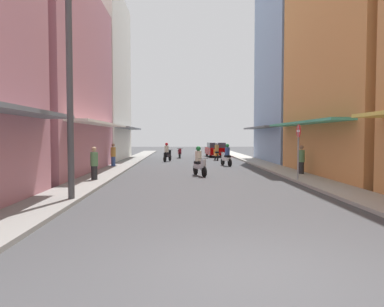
{
  "coord_description": "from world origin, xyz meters",
  "views": [
    {
      "loc": [
        -1.02,
        -5.49,
        2.11
      ],
      "look_at": [
        -0.33,
        15.14,
        1.12
      ],
      "focal_mm": 33.91,
      "sensor_mm": 36.0,
      "label": 1
    }
  ],
  "objects_px": {
    "parked_car": "(216,150)",
    "street_sign_no_entry": "(298,145)",
    "motorbike_maroon": "(180,153)",
    "pedestrian_crossing": "(94,165)",
    "utility_pole": "(70,78)",
    "motorbike_orange": "(216,152)",
    "motorbike_black": "(167,153)",
    "pedestrian_foreground": "(113,156)",
    "pedestrian_far": "(301,161)",
    "motorbike_silver": "(200,163)",
    "motorbike_white": "(226,156)"
  },
  "relations": [
    {
      "from": "motorbike_silver",
      "to": "motorbike_black",
      "type": "distance_m",
      "value": 11.18
    },
    {
      "from": "motorbike_orange",
      "to": "motorbike_white",
      "type": "xyz_separation_m",
      "value": [
        0.08,
        -6.24,
        0.0
      ]
    },
    {
      "from": "parked_car",
      "to": "pedestrian_crossing",
      "type": "height_order",
      "value": "pedestrian_crossing"
    },
    {
      "from": "utility_pole",
      "to": "motorbike_orange",
      "type": "bearing_deg",
      "value": 71.62
    },
    {
      "from": "utility_pole",
      "to": "parked_car",
      "type": "bearing_deg",
      "value": 74.23
    },
    {
      "from": "pedestrian_crossing",
      "to": "utility_pole",
      "type": "xyz_separation_m",
      "value": [
        0.45,
        -5.03,
        3.11
      ]
    },
    {
      "from": "parked_car",
      "to": "street_sign_no_entry",
      "type": "relative_size",
      "value": 1.59
    },
    {
      "from": "motorbike_silver",
      "to": "pedestrian_crossing",
      "type": "distance_m",
      "value": 5.54
    },
    {
      "from": "motorbike_orange",
      "to": "motorbike_black",
      "type": "bearing_deg",
      "value": -159.63
    },
    {
      "from": "motorbike_black",
      "to": "pedestrian_foreground",
      "type": "height_order",
      "value": "pedestrian_foreground"
    },
    {
      "from": "motorbike_white",
      "to": "pedestrian_foreground",
      "type": "bearing_deg",
      "value": -170.88
    },
    {
      "from": "pedestrian_foreground",
      "to": "utility_pole",
      "type": "distance_m",
      "value": 13.0
    },
    {
      "from": "street_sign_no_entry",
      "to": "pedestrian_far",
      "type": "bearing_deg",
      "value": 68.17
    },
    {
      "from": "motorbike_silver",
      "to": "parked_car",
      "type": "height_order",
      "value": "motorbike_silver"
    },
    {
      "from": "pedestrian_far",
      "to": "pedestrian_crossing",
      "type": "distance_m",
      "value": 10.58
    },
    {
      "from": "motorbike_maroon",
      "to": "pedestrian_far",
      "type": "relative_size",
      "value": 1.11
    },
    {
      "from": "parked_car",
      "to": "pedestrian_crossing",
      "type": "relative_size",
      "value": 2.58
    },
    {
      "from": "motorbike_maroon",
      "to": "utility_pole",
      "type": "bearing_deg",
      "value": -98.43
    },
    {
      "from": "parked_car",
      "to": "pedestrian_foreground",
      "type": "distance_m",
      "value": 15.12
    },
    {
      "from": "utility_pole",
      "to": "motorbike_black",
      "type": "bearing_deg",
      "value": 82.54
    },
    {
      "from": "motorbike_orange",
      "to": "motorbike_black",
      "type": "distance_m",
      "value": 4.53
    },
    {
      "from": "motorbike_silver",
      "to": "motorbike_maroon",
      "type": "distance_m",
      "value": 15.74
    },
    {
      "from": "motorbike_black",
      "to": "pedestrian_far",
      "type": "distance_m",
      "value": 13.48
    },
    {
      "from": "motorbike_maroon",
      "to": "pedestrian_far",
      "type": "distance_m",
      "value": 17.2
    },
    {
      "from": "motorbike_maroon",
      "to": "pedestrian_crossing",
      "type": "distance_m",
      "value": 18.58
    },
    {
      "from": "parked_car",
      "to": "street_sign_no_entry",
      "type": "xyz_separation_m",
      "value": [
        1.73,
        -20.59,
        0.98
      ]
    },
    {
      "from": "street_sign_no_entry",
      "to": "motorbike_silver",
      "type": "bearing_deg",
      "value": 147.9
    },
    {
      "from": "motorbike_orange",
      "to": "pedestrian_far",
      "type": "height_order",
      "value": "pedestrian_far"
    },
    {
      "from": "utility_pole",
      "to": "street_sign_no_entry",
      "type": "height_order",
      "value": "utility_pole"
    },
    {
      "from": "motorbike_silver",
      "to": "utility_pole",
      "type": "distance_m",
      "value": 9.32
    },
    {
      "from": "pedestrian_far",
      "to": "pedestrian_foreground",
      "type": "relative_size",
      "value": 1.0
    },
    {
      "from": "motorbike_silver",
      "to": "pedestrian_foreground",
      "type": "distance_m",
      "value": 7.48
    },
    {
      "from": "motorbike_black",
      "to": "street_sign_no_entry",
      "type": "xyz_separation_m",
      "value": [
        6.46,
        -13.73,
        1.01
      ]
    },
    {
      "from": "motorbike_orange",
      "to": "pedestrian_crossing",
      "type": "distance_m",
      "value": 16.63
    },
    {
      "from": "motorbike_white",
      "to": "motorbike_maroon",
      "type": "distance_m",
      "value": 9.94
    },
    {
      "from": "pedestrian_far",
      "to": "utility_pole",
      "type": "distance_m",
      "value": 12.65
    },
    {
      "from": "motorbike_white",
      "to": "utility_pole",
      "type": "distance_m",
      "value": 15.71
    },
    {
      "from": "street_sign_no_entry",
      "to": "motorbike_white",
      "type": "bearing_deg",
      "value": 103.25
    },
    {
      "from": "motorbike_orange",
      "to": "street_sign_no_entry",
      "type": "relative_size",
      "value": 0.68
    },
    {
      "from": "parked_car",
      "to": "pedestrian_crossing",
      "type": "distance_m",
      "value": 21.68
    },
    {
      "from": "parked_car",
      "to": "street_sign_no_entry",
      "type": "height_order",
      "value": "street_sign_no_entry"
    },
    {
      "from": "street_sign_no_entry",
      "to": "utility_pole",
      "type": "bearing_deg",
      "value": -151.88
    },
    {
      "from": "motorbike_silver",
      "to": "utility_pole",
      "type": "relative_size",
      "value": 0.23
    },
    {
      "from": "motorbike_maroon",
      "to": "utility_pole",
      "type": "relative_size",
      "value": 0.24
    },
    {
      "from": "pedestrian_crossing",
      "to": "motorbike_black",
      "type": "bearing_deg",
      "value": 77.94
    },
    {
      "from": "pedestrian_far",
      "to": "motorbike_black",
      "type": "bearing_deg",
      "value": 123.63
    },
    {
      "from": "street_sign_no_entry",
      "to": "parked_car",
      "type": "bearing_deg",
      "value": 94.8
    },
    {
      "from": "pedestrian_foreground",
      "to": "motorbike_black",
      "type": "bearing_deg",
      "value": 60.11
    },
    {
      "from": "motorbike_maroon",
      "to": "parked_car",
      "type": "bearing_deg",
      "value": 29.95
    },
    {
      "from": "motorbike_silver",
      "to": "motorbike_maroon",
      "type": "height_order",
      "value": "motorbike_silver"
    }
  ]
}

